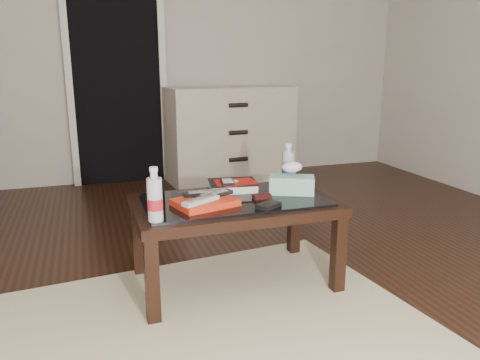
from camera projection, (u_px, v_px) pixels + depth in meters
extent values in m
plane|color=black|center=(245.00, 288.00, 2.40)|extent=(5.00, 5.00, 0.00)
plane|color=beige|center=(158.00, 37.00, 4.37)|extent=(5.00, 0.00, 5.00)
cube|color=black|center=(117.00, 76.00, 4.31)|extent=(0.80, 0.05, 2.00)
cube|color=silver|center=(69.00, 77.00, 4.15)|extent=(0.06, 0.04, 2.04)
cube|color=silver|center=(163.00, 76.00, 4.41)|extent=(0.06, 0.04, 2.04)
cube|color=black|center=(152.00, 282.00, 2.04)|extent=(0.06, 0.06, 0.40)
cube|color=black|center=(338.00, 255.00, 2.32)|extent=(0.06, 0.06, 0.40)
cube|color=black|center=(138.00, 240.00, 2.52)|extent=(0.06, 0.06, 0.40)
cube|color=black|center=(294.00, 222.00, 2.80)|extent=(0.06, 0.06, 0.40)
cube|color=black|center=(234.00, 206.00, 2.36)|extent=(1.00, 0.60, 0.05)
cube|color=black|center=(234.00, 200.00, 2.36)|extent=(0.90, 0.50, 0.01)
cube|color=#BAB090|center=(198.00, 337.00, 1.97)|extent=(2.15, 1.70, 0.01)
cube|color=beige|center=(230.00, 134.00, 4.53)|extent=(1.24, 0.60, 0.90)
cylinder|color=black|center=(238.00, 159.00, 4.34)|extent=(0.18, 0.06, 0.04)
cylinder|color=black|center=(238.00, 133.00, 4.28)|extent=(0.18, 0.06, 0.04)
cylinder|color=black|center=(238.00, 105.00, 4.22)|extent=(0.18, 0.06, 0.04)
cube|color=red|center=(205.00, 202.00, 2.24)|extent=(0.33, 0.28, 0.03)
cube|color=silver|center=(201.00, 200.00, 2.18)|extent=(0.20, 0.14, 0.02)
cube|color=black|center=(214.00, 194.00, 2.28)|extent=(0.20, 0.12, 0.02)
cube|color=black|center=(204.00, 193.00, 2.31)|extent=(0.20, 0.05, 0.02)
cube|color=black|center=(233.00, 186.00, 2.51)|extent=(0.28, 0.24, 0.05)
cube|color=#AC110B|center=(233.00, 182.00, 2.49)|extent=(0.20, 0.15, 0.01)
cube|color=black|center=(228.00, 182.00, 2.44)|extent=(0.08, 0.11, 0.02)
cube|color=black|center=(262.00, 196.00, 2.35)|extent=(0.09, 0.05, 0.02)
cube|color=black|center=(268.00, 205.00, 2.21)|extent=(0.14, 0.12, 0.02)
cylinder|color=silver|center=(155.00, 194.00, 2.00)|extent=(0.08, 0.08, 0.24)
cylinder|color=#B8BEC4|center=(288.00, 164.00, 2.58)|extent=(0.07, 0.07, 0.24)
cube|color=teal|center=(292.00, 185.00, 2.44)|extent=(0.26, 0.20, 0.09)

